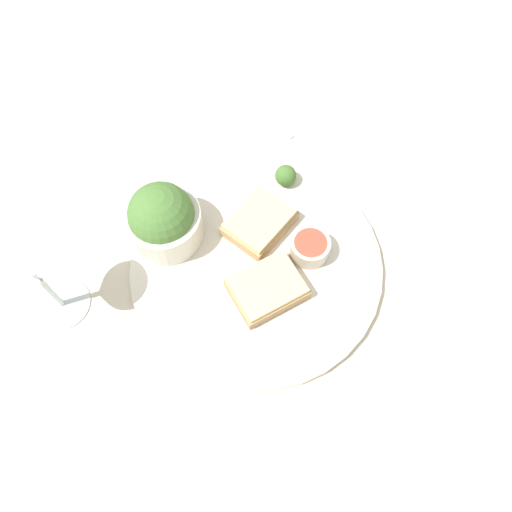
{
  "coord_description": "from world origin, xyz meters",
  "views": [
    {
      "loc": [
        -0.1,
        -0.28,
        0.64
      ],
      "look_at": [
        0.0,
        0.0,
        0.03
      ],
      "focal_mm": 35.0,
      "sensor_mm": 36.0,
      "label": 1
    }
  ],
  "objects_px": {
    "sauce_ramekin": "(310,247)",
    "wine_glass": "(30,271)",
    "fork": "(254,105)",
    "salad_bowl": "(163,219)",
    "cheese_toast_near": "(270,287)",
    "cheese_toast_far": "(260,222)"
  },
  "relations": [
    {
      "from": "sauce_ramekin",
      "to": "wine_glass",
      "type": "bearing_deg",
      "value": 173.15
    },
    {
      "from": "fork",
      "to": "salad_bowl",
      "type": "bearing_deg",
      "value": -135.17
    },
    {
      "from": "wine_glass",
      "to": "fork",
      "type": "bearing_deg",
      "value": 34.69
    },
    {
      "from": "sauce_ramekin",
      "to": "cheese_toast_near",
      "type": "xyz_separation_m",
      "value": [
        -0.07,
        -0.04,
        -0.0
      ]
    },
    {
      "from": "cheese_toast_near",
      "to": "salad_bowl",
      "type": "bearing_deg",
      "value": 129.87
    },
    {
      "from": "cheese_toast_far",
      "to": "fork",
      "type": "relative_size",
      "value": 0.68
    },
    {
      "from": "cheese_toast_far",
      "to": "wine_glass",
      "type": "xyz_separation_m",
      "value": [
        -0.29,
        -0.02,
        0.08
      ]
    },
    {
      "from": "cheese_toast_near",
      "to": "cheese_toast_far",
      "type": "distance_m",
      "value": 0.1
    },
    {
      "from": "cheese_toast_near",
      "to": "cheese_toast_far",
      "type": "height_order",
      "value": "same"
    },
    {
      "from": "cheese_toast_far",
      "to": "fork",
      "type": "xyz_separation_m",
      "value": [
        0.07,
        0.23,
        -0.02
      ]
    },
    {
      "from": "cheese_toast_far",
      "to": "wine_glass",
      "type": "height_order",
      "value": "wine_glass"
    },
    {
      "from": "cheese_toast_near",
      "to": "fork",
      "type": "xyz_separation_m",
      "value": [
        0.09,
        0.33,
        -0.02
      ]
    },
    {
      "from": "salad_bowl",
      "to": "fork",
      "type": "bearing_deg",
      "value": 44.83
    },
    {
      "from": "salad_bowl",
      "to": "wine_glass",
      "type": "distance_m",
      "value": 0.18
    },
    {
      "from": "fork",
      "to": "cheese_toast_near",
      "type": "bearing_deg",
      "value": -105.23
    },
    {
      "from": "sauce_ramekin",
      "to": "fork",
      "type": "bearing_deg",
      "value": 86.41
    },
    {
      "from": "salad_bowl",
      "to": "cheese_toast_near",
      "type": "distance_m",
      "value": 0.17
    },
    {
      "from": "salad_bowl",
      "to": "cheese_toast_far",
      "type": "bearing_deg",
      "value": -13.98
    },
    {
      "from": "salad_bowl",
      "to": "cheese_toast_near",
      "type": "relative_size",
      "value": 1.01
    },
    {
      "from": "cheese_toast_far",
      "to": "sauce_ramekin",
      "type": "bearing_deg",
      "value": -50.07
    },
    {
      "from": "salad_bowl",
      "to": "cheese_toast_far",
      "type": "height_order",
      "value": "salad_bowl"
    },
    {
      "from": "sauce_ramekin",
      "to": "fork",
      "type": "distance_m",
      "value": 0.29
    }
  ]
}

